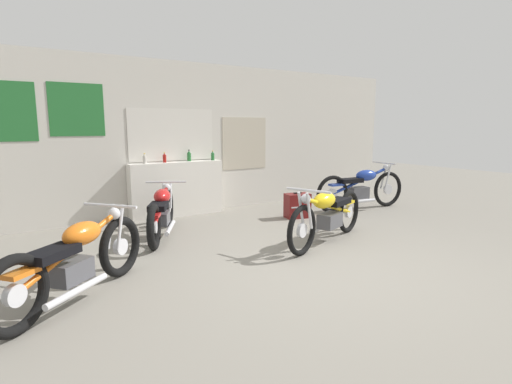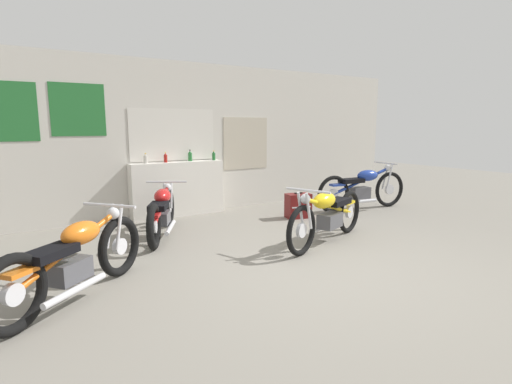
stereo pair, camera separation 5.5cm
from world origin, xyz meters
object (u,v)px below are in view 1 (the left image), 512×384
Objects in this scene: motorcycle_blue at (361,187)px; bottle_right_center at (213,156)px; bottle_left_center at (165,158)px; bottle_center at (189,156)px; motorcycle_red at (162,212)px; motorcycle_yellow at (328,214)px; bottle_leftmost at (145,159)px; hard_case_darkred at (297,206)px; motorcycle_orange at (76,260)px.

bottle_right_center is at bearing 150.68° from motorcycle_blue.
bottle_left_center reaches higher than motorcycle_blue.
bottle_center reaches higher than bottle_right_center.
bottle_center is 0.47m from bottle_right_center.
bottle_right_center reaches higher than motorcycle_blue.
bottle_center is 1.75m from motorcycle_red.
bottle_right_center is (0.46, -0.05, -0.01)m from bottle_center.
bottle_right_center is (0.95, -0.02, 0.00)m from bottle_left_center.
bottle_left_center is 0.86× the size of bottle_center.
motorcycle_blue is at bearing -3.12° from motorcycle_red.
motorcycle_blue is at bearing 32.25° from motorcycle_yellow.
bottle_leftmost reaches higher than hard_case_darkred.
bottle_center is 0.12× the size of motorcycle_red.
bottle_leftmost is 0.38× the size of hard_case_darkred.
motorcycle_blue is (4.00, -0.22, 0.06)m from motorcycle_red.
bottle_left_center is (0.36, 0.01, 0.00)m from bottle_leftmost.
motorcycle_blue is at bearing -22.56° from bottle_left_center.
hard_case_darkred is at bearing 22.39° from motorcycle_orange.
motorcycle_red is 0.89× the size of motorcycle_yellow.
bottle_left_center is 0.09× the size of motorcycle_blue.
hard_case_darkred is (2.33, -1.33, -0.85)m from bottle_leftmost.
motorcycle_blue is at bearing -26.16° from bottle_center.
bottle_left_center is 1.00× the size of bottle_right_center.
bottle_right_center reaches higher than bottle_leftmost.
motorcycle_blue reaches higher than hard_case_darkred.
bottle_leftmost is 0.98× the size of bottle_left_center.
motorcycle_red is at bearing -140.39° from bottle_right_center.
bottle_left_center is at bearing 145.80° from hard_case_darkred.
motorcycle_yellow is at bearing -40.22° from motorcycle_red.
bottle_center reaches higher than bottle_leftmost.
bottle_left_center is at bearing 178.70° from bottle_right_center.
bottle_center is at bearing 137.44° from hard_case_darkred.
motorcycle_yellow is (1.86, -1.57, 0.03)m from motorcycle_red.
motorcycle_blue is at bearing -4.13° from hard_case_darkred.
bottle_leftmost is 0.36m from bottle_left_center.
motorcycle_yellow is at bearing -64.40° from bottle_left_center.
bottle_right_center is at bearing 127.86° from hard_case_darkred.
bottle_right_center is 0.11× the size of motorcycle_red.
motorcycle_blue is 2.54m from motorcycle_yellow.
bottle_leftmost reaches higher than motorcycle_yellow.
hard_case_darkred is (0.63, 1.46, -0.20)m from motorcycle_yellow.
bottle_center reaches higher than motorcycle_orange.
motorcycle_orange is at bearing -129.26° from bottle_center.
bottle_left_center is 0.48m from bottle_center.
motorcycle_red is 4.01m from motorcycle_blue.
bottle_leftmost is at bearing 179.54° from bottle_right_center.
hard_case_darkred is at bearing -42.56° from bottle_center.
motorcycle_yellow reaches higher than hard_case_darkred.
hard_case_darkred is (1.97, -1.34, -0.86)m from bottle_left_center.
hard_case_darkred is at bearing -29.65° from bottle_leftmost.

